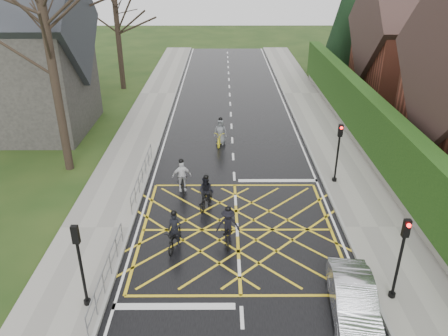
{
  "coord_description": "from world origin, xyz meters",
  "views": [
    {
      "loc": [
        -0.62,
        -15.53,
        10.54
      ],
      "look_at": [
        -0.55,
        3.36,
        1.3
      ],
      "focal_mm": 35.0,
      "sensor_mm": 36.0,
      "label": 1
    }
  ],
  "objects_px": {
    "cyclist_lead": "(221,135)",
    "cyclist_front": "(182,179)",
    "car": "(353,300)",
    "cyclist_rear": "(175,235)",
    "cyclist_back": "(206,195)",
    "cyclist_mid": "(228,229)"
  },
  "relations": [
    {
      "from": "cyclist_back",
      "to": "cyclist_lead",
      "type": "bearing_deg",
      "value": 103.01
    },
    {
      "from": "cyclist_rear",
      "to": "cyclist_lead",
      "type": "height_order",
      "value": "cyclist_lead"
    },
    {
      "from": "cyclist_mid",
      "to": "cyclist_front",
      "type": "relative_size",
      "value": 0.94
    },
    {
      "from": "cyclist_back",
      "to": "cyclist_rear",
      "type": "bearing_deg",
      "value": -92.95
    },
    {
      "from": "cyclist_front",
      "to": "cyclist_rear",
      "type": "bearing_deg",
      "value": -100.23
    },
    {
      "from": "cyclist_mid",
      "to": "cyclist_front",
      "type": "xyz_separation_m",
      "value": [
        -2.22,
        4.27,
        0.04
      ]
    },
    {
      "from": "cyclist_rear",
      "to": "cyclist_front",
      "type": "distance_m",
      "value": 4.58
    },
    {
      "from": "cyclist_back",
      "to": "cyclist_lead",
      "type": "relative_size",
      "value": 0.91
    },
    {
      "from": "cyclist_back",
      "to": "cyclist_front",
      "type": "xyz_separation_m",
      "value": [
        -1.25,
        1.52,
        0.02
      ]
    },
    {
      "from": "cyclist_back",
      "to": "car",
      "type": "relative_size",
      "value": 0.46
    },
    {
      "from": "cyclist_rear",
      "to": "cyclist_back",
      "type": "xyz_separation_m",
      "value": [
        1.16,
        3.05,
        0.09
      ]
    },
    {
      "from": "cyclist_back",
      "to": "cyclist_lead",
      "type": "xyz_separation_m",
      "value": [
        0.63,
        7.44,
        -0.01
      ]
    },
    {
      "from": "cyclist_rear",
      "to": "cyclist_front",
      "type": "height_order",
      "value": "cyclist_front"
    },
    {
      "from": "cyclist_front",
      "to": "car",
      "type": "distance_m",
      "value": 10.38
    },
    {
      "from": "cyclist_mid",
      "to": "cyclist_lead",
      "type": "bearing_deg",
      "value": 91.16
    },
    {
      "from": "cyclist_rear",
      "to": "cyclist_front",
      "type": "relative_size",
      "value": 0.98
    },
    {
      "from": "cyclist_front",
      "to": "cyclist_lead",
      "type": "bearing_deg",
      "value": 60.92
    },
    {
      "from": "cyclist_lead",
      "to": "cyclist_front",
      "type": "bearing_deg",
      "value": -99.15
    },
    {
      "from": "cyclist_mid",
      "to": "cyclist_lead",
      "type": "xyz_separation_m",
      "value": [
        -0.34,
        10.18,
        0.01
      ]
    },
    {
      "from": "cyclist_front",
      "to": "car",
      "type": "xyz_separation_m",
      "value": [
        6.18,
        -8.34,
        -0.02
      ]
    },
    {
      "from": "cyclist_back",
      "to": "car",
      "type": "height_order",
      "value": "cyclist_back"
    },
    {
      "from": "cyclist_rear",
      "to": "car",
      "type": "relative_size",
      "value": 0.47
    }
  ]
}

